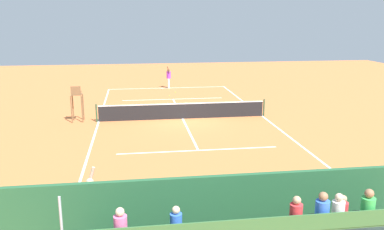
% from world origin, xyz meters
% --- Properties ---
extents(ground_plane, '(60.00, 60.00, 0.00)m').
position_xyz_m(ground_plane, '(0.00, 0.00, 0.00)').
color(ground_plane, '#C66B38').
extents(court_line_markings, '(10.10, 22.20, 0.01)m').
position_xyz_m(court_line_markings, '(0.00, -0.04, 0.00)').
color(court_line_markings, white).
rests_on(court_line_markings, ground).
extents(tennis_net, '(10.30, 0.10, 1.07)m').
position_xyz_m(tennis_net, '(0.00, 0.00, 0.50)').
color(tennis_net, black).
rests_on(tennis_net, ground).
extents(backdrop_wall, '(18.00, 0.16, 2.00)m').
position_xyz_m(backdrop_wall, '(0.00, 14.00, 1.00)').
color(backdrop_wall, '#235633').
rests_on(backdrop_wall, ground).
extents(umpire_chair, '(0.67, 0.67, 2.14)m').
position_xyz_m(umpire_chair, '(6.20, -0.21, 1.31)').
color(umpire_chair, brown).
rests_on(umpire_chair, ground).
extents(courtside_bench, '(1.80, 0.40, 0.93)m').
position_xyz_m(courtside_bench, '(-3.21, 13.27, 0.56)').
color(courtside_bench, '#234C2D').
rests_on(courtside_bench, ground).
extents(equipment_bag, '(0.90, 0.36, 0.36)m').
position_xyz_m(equipment_bag, '(-1.59, 13.40, 0.18)').
color(equipment_bag, '#B22D2D').
rests_on(equipment_bag, ground).
extents(tennis_player, '(0.41, 0.55, 1.93)m').
position_xyz_m(tennis_player, '(-0.11, -10.95, 1.02)').
color(tennis_player, white).
rests_on(tennis_player, ground).
extents(tennis_racket, '(0.36, 0.58, 0.03)m').
position_xyz_m(tennis_racket, '(0.49, -10.70, 0.01)').
color(tennis_racket, black).
rests_on(tennis_racket, ground).
extents(tennis_ball_near, '(0.07, 0.07, 0.07)m').
position_xyz_m(tennis_ball_near, '(0.16, -7.32, 0.03)').
color(tennis_ball_near, '#CCDB33').
rests_on(tennis_ball_near, ground).
extents(tennis_ball_far, '(0.07, 0.07, 0.07)m').
position_xyz_m(tennis_ball_far, '(-0.45, -8.70, 0.03)').
color(tennis_ball_far, '#CCDB33').
rests_on(tennis_ball_far, ground).
extents(line_judge, '(0.39, 0.54, 1.93)m').
position_xyz_m(line_judge, '(4.17, 12.89, 1.02)').
color(line_judge, '#232328').
rests_on(line_judge, ground).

